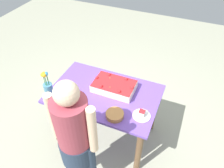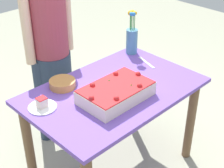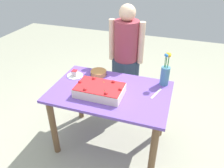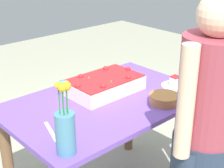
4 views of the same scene
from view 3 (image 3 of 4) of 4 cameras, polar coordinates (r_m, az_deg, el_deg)
ground_plane at (r=2.77m, az=-0.42°, el=-14.89°), size 8.00×8.00×0.00m
dining_table at (r=2.36m, az=-0.47°, el=-4.50°), size 1.24×0.80×0.76m
sheet_cake at (r=2.20m, az=-3.25°, el=-1.59°), size 0.48×0.30×0.12m
serving_plate_with_slice at (r=2.57m, az=-9.66°, el=2.48°), size 0.18×0.18×0.07m
cake_knife at (r=2.28m, az=11.48°, el=-2.42°), size 0.08×0.21×0.00m
flower_vase at (r=2.38m, az=13.73°, el=2.72°), size 0.09×0.09×0.37m
fruit_bowl at (r=2.56m, az=-3.54°, el=2.93°), size 0.18×0.18×0.05m
person_standing at (r=2.83m, az=3.64°, el=7.47°), size 0.45×0.31×1.49m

